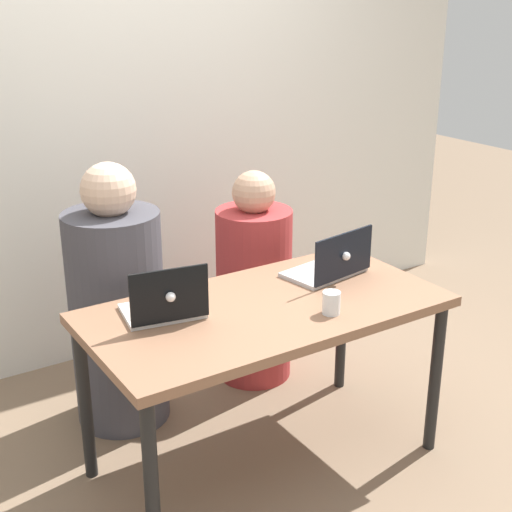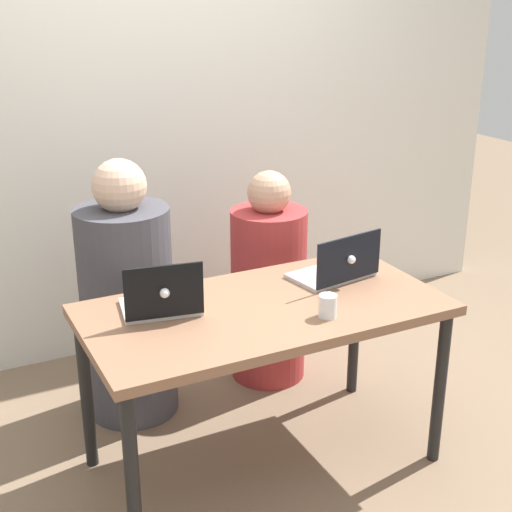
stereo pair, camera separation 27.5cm
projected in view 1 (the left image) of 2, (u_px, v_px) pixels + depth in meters
The scene contains 8 objects.
ground_plane at pixel (265, 460), 3.02m from camera, with size 12.00×12.00×0.00m, color #7B644E.
back_wall at pixel (120, 105), 3.61m from camera, with size 4.50×0.10×2.64m, color silver.
desk at pixel (266, 322), 2.79m from camera, with size 1.40×0.72×0.72m.
person_on_left at pixel (117, 311), 3.16m from camera, with size 0.45×0.45×1.20m.
person_on_right at pixel (254, 288), 3.54m from camera, with size 0.39×0.39×1.07m.
laptop_back_right at pixel (330, 266), 3.02m from camera, with size 0.37×0.27×0.21m.
laptop_back_left at pixel (165, 306), 2.64m from camera, with size 0.33×0.28×0.22m.
water_glass_right at pixel (331, 304), 2.68m from camera, with size 0.07×0.07×0.09m.
Camera 1 is at (-1.40, -2.10, 1.87)m, focal length 50.00 mm.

